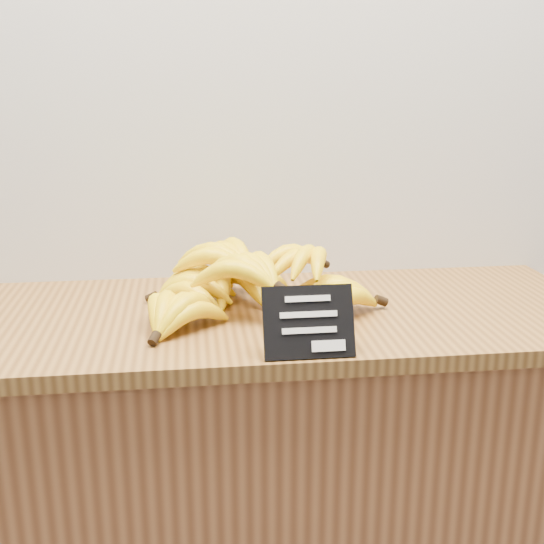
{
  "coord_description": "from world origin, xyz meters",
  "views": [
    {
      "loc": [
        -0.1,
        1.49,
        1.37
      ],
      "look_at": [
        0.05,
        2.7,
        1.02
      ],
      "focal_mm": 45.0,
      "sensor_mm": 36.0,
      "label": 1
    }
  ],
  "objects": [
    {
      "name": "counter",
      "position": [
        0.05,
        2.75,
        0.45
      ],
      "size": [
        1.45,
        0.5,
        0.9
      ],
      "primitive_type": "cube",
      "color": "#94582F",
      "rests_on": "ground"
    },
    {
      "name": "banana_pile",
      "position": [
        0.01,
        2.76,
        0.98
      ],
      "size": [
        0.53,
        0.35,
        0.12
      ],
      "color": "yellow",
      "rests_on": "counter_top"
    },
    {
      "name": "counter_top",
      "position": [
        0.05,
        2.75,
        0.92
      ],
      "size": [
        1.32,
        0.54,
        0.03
      ],
      "primitive_type": "cube",
      "color": "brown",
      "rests_on": "counter"
    },
    {
      "name": "chalkboard_sign",
      "position": [
        0.09,
        2.52,
        0.99
      ],
      "size": [
        0.15,
        0.05,
        0.11
      ],
      "primitive_type": "cube",
      "rotation": [
        -0.4,
        0.0,
        0.0
      ],
      "color": "black",
      "rests_on": "counter_top"
    }
  ]
}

